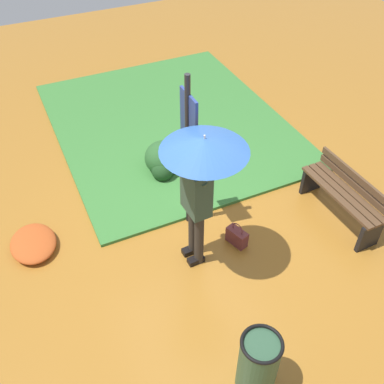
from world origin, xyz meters
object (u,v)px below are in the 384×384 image
(park_bench, at_px, (344,195))
(trash_bin, at_px, (258,364))
(person_with_umbrella, at_px, (201,169))
(info_sign_post, at_px, (189,138))
(handbag, at_px, (237,237))

(park_bench, xyz_separation_m, trash_bin, (1.63, -2.39, 0.02))
(person_with_umbrella, relative_size, trash_bin, 2.45)
(person_with_umbrella, height_order, info_sign_post, info_sign_post)
(info_sign_post, distance_m, handbag, 1.54)
(info_sign_post, height_order, park_bench, info_sign_post)
(person_with_umbrella, height_order, trash_bin, person_with_umbrella)
(person_with_umbrella, relative_size, handbag, 5.53)
(trash_bin, bearing_deg, handbag, 156.41)
(info_sign_post, relative_size, handbag, 6.22)
(park_bench, distance_m, trash_bin, 2.89)
(info_sign_post, relative_size, trash_bin, 2.76)
(info_sign_post, xyz_separation_m, handbag, (0.68, 0.41, -1.32))
(info_sign_post, distance_m, trash_bin, 2.70)
(person_with_umbrella, bearing_deg, park_bench, 87.23)
(trash_bin, bearing_deg, person_with_umbrella, 173.80)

